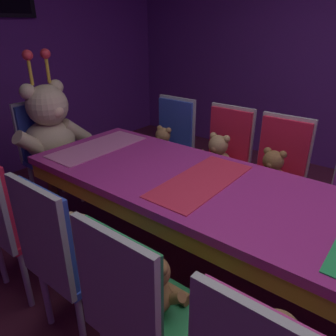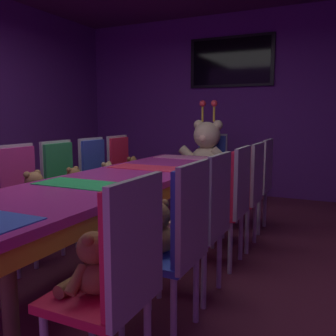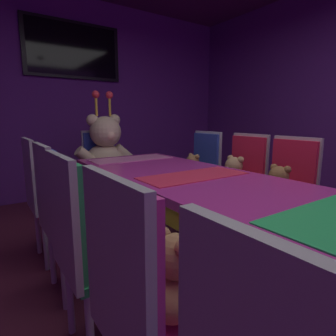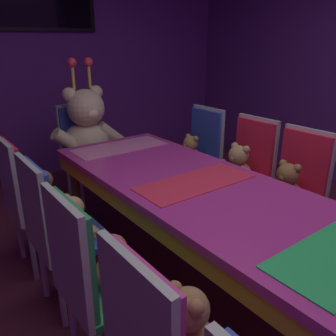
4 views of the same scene
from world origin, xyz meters
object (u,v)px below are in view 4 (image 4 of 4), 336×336
teddy_left_5 (45,190)px  chair_left_3 (86,272)px  chair_left_5 (24,193)px  chair_right_3 (298,181)px  chair_right_5 (201,148)px  chair_right_4 (249,164)px  teddy_left_3 (115,263)px  banquet_table (254,225)px  teddy_left_4 (75,220)px  teddy_right_4 (237,167)px  teddy_right_3 (286,186)px  throne_chair (82,143)px  chair_left_4 (51,223)px  teddy_right_5 (190,152)px  teddy_left_2 (189,329)px  king_teddy_bear (88,130)px

teddy_left_5 → chair_left_3: bearing=-98.8°
chair_left_5 → chair_right_3: 1.96m
teddy_left_5 → chair_right_5: chair_right_5 is taller
chair_right_4 → chair_left_5: bearing=-17.4°
chair_right_4 → chair_right_5: same height
teddy_left_5 → chair_right_3: bearing=-33.3°
chair_left_5 → teddy_left_3: bearing=-83.5°
banquet_table → teddy_left_4: (-0.69, 0.78, -0.08)m
banquet_table → teddy_right_4: 1.06m
chair_right_4 → chair_left_3: bearing=17.1°
teddy_right_3 → throne_chair: (-0.70, 1.93, 0.00)m
chair_left_3 → chair_left_4: size_ratio=1.00×
teddy_right_5 → throne_chair: (-0.71, 0.87, 0.01)m
chair_left_5 → teddy_right_4: bearing=-18.9°
chair_left_4 → chair_right_5: same height
chair_left_5 → teddy_left_5: size_ratio=3.38×
teddy_left_2 → teddy_right_3: 1.52m
chair_left_4 → king_teddy_bear: size_ratio=1.01×
banquet_table → chair_right_5: bearing=57.9°
chair_right_3 → teddy_right_3: bearing=-0.0°
king_teddy_bear → teddy_left_2: bearing=-16.6°
teddy_right_3 → chair_right_4: size_ratio=0.34×
chair_left_4 → teddy_right_4: bearing=-0.0°
chair_left_3 → teddy_right_4: bearing=18.6°
teddy_right_3 → chair_right_5: bearing=-97.8°
king_teddy_bear → chair_right_5: bearing=50.7°
teddy_left_5 → king_teddy_bear: 1.03m
teddy_left_4 → teddy_right_3: teddy_right_3 is taller
teddy_left_4 → teddy_right_4: 1.41m
chair_right_3 → teddy_right_5: size_ratio=3.24×
teddy_right_3 → throne_chair: size_ratio=0.34×
chair_left_3 → throne_chair: size_ratio=1.00×
teddy_right_3 → teddy_right_4: (0.01, 0.48, 0.01)m
teddy_left_2 → teddy_right_5: (1.40, 1.64, -0.01)m
chair_right_5 → chair_left_5: bearing=1.7°
chair_left_4 → teddy_right_4: size_ratio=2.82×
teddy_left_2 → teddy_left_3: size_ratio=1.12×
teddy_right_4 → teddy_left_5: bearing=-20.7°
banquet_table → teddy_right_4: bearing=47.1°
teddy_left_2 → chair_right_5: chair_right_5 is taller
teddy_left_3 → teddy_right_3: (1.42, 0.05, 0.02)m
teddy_right_5 → chair_left_3: bearing=35.5°
teddy_right_4 → teddy_right_5: size_ratio=1.15×
teddy_left_2 → teddy_left_5: teddy_left_2 is taller
teddy_left_2 → chair_left_5: size_ratio=0.34×
chair_right_4 → chair_right_5: (-0.02, 0.58, 0.00)m
teddy_left_5 → teddy_right_4: 1.51m
teddy_left_4 → chair_right_3: (1.54, -0.48, 0.02)m
teddy_right_4 → teddy_right_3: bearing=88.2°
chair_left_3 → teddy_left_4: (0.17, 0.53, -0.02)m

